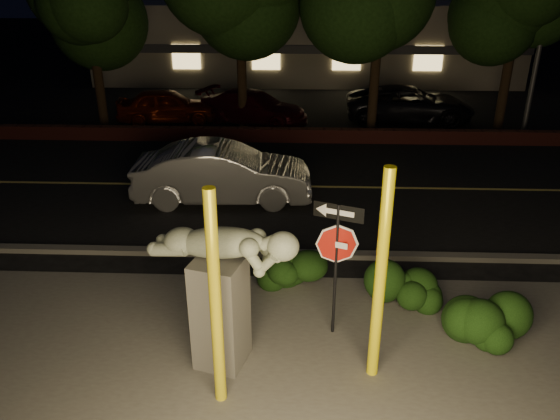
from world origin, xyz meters
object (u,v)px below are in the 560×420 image
object	(u,v)px
sculpture	(221,280)
silver_sedan	(223,173)
yellow_pole_left	(216,303)
parked_car_dark	(409,104)
parked_car_red	(167,106)
yellow_pole_right	(380,279)
signpost	(337,244)
parked_car_darkred	(253,107)

from	to	relation	value
sculpture	silver_sedan	size ratio (longest dim) A/B	0.54
silver_sedan	yellow_pole_left	bearing A→B (deg)	-175.38
yellow_pole_left	parked_car_dark	bearing A→B (deg)	70.68
sculpture	parked_car_red	size ratio (longest dim) A/B	0.65
yellow_pole_right	silver_sedan	bearing A→B (deg)	115.89
parked_car_red	signpost	bearing A→B (deg)	-163.54
silver_sedan	parked_car_red	distance (m)	8.43
signpost	silver_sedan	size ratio (longest dim) A/B	0.53
sculpture	parked_car_darkred	xyz separation A→B (m)	(-0.73, 14.38, -0.93)
yellow_pole_right	parked_car_dark	distance (m)	15.46
silver_sedan	parked_car_dark	distance (m)	10.52
yellow_pole_left	yellow_pole_right	bearing A→B (deg)	15.46
parked_car_red	parked_car_dark	bearing A→B (deg)	-94.43
yellow_pole_right	silver_sedan	world-z (taller)	yellow_pole_right
parked_car_red	parked_car_dark	distance (m)	9.79
yellow_pole_left	parked_car_dark	xyz separation A→B (m)	(5.52, 15.74, -1.03)
sculpture	parked_car_dark	distance (m)	15.93
signpost	parked_car_dark	distance (m)	14.59
yellow_pole_left	sculpture	distance (m)	0.86
parked_car_dark	parked_car_red	bearing A→B (deg)	95.22
yellow_pole_right	parked_car_darkred	world-z (taller)	yellow_pole_right
signpost	sculpture	bearing A→B (deg)	-134.23
signpost	parked_car_red	distance (m)	14.84
yellow_pole_right	signpost	world-z (taller)	yellow_pole_right
yellow_pole_right	parked_car_dark	xyz separation A→B (m)	(3.17, 15.09, -1.06)
yellow_pole_right	sculpture	distance (m)	2.41
yellow_pole_right	parked_car_red	distance (m)	16.03
parked_car_darkred	signpost	bearing A→B (deg)	-147.65
yellow_pole_right	parked_car_red	world-z (taller)	yellow_pole_right
parked_car_dark	silver_sedan	bearing A→B (deg)	144.14
parked_car_darkred	parked_car_dark	bearing A→B (deg)	-63.57
signpost	parked_car_red	xyz separation A→B (m)	(-6.02, 13.52, -1.11)
yellow_pole_right	signpost	bearing A→B (deg)	119.35
yellow_pole_left	sculpture	world-z (taller)	yellow_pole_left
sculpture	silver_sedan	xyz separation A→B (m)	(-0.91, 6.61, -0.79)
silver_sedan	parked_car_red	xyz separation A→B (m)	(-3.30, 7.76, -0.11)
yellow_pole_left	signpost	size ratio (longest dim) A/B	1.39
yellow_pole_left	silver_sedan	bearing A→B (deg)	97.26
signpost	silver_sedan	distance (m)	6.45
silver_sedan	parked_car_darkred	size ratio (longest dim) A/B	1.07
silver_sedan	yellow_pole_right	bearing A→B (deg)	-156.75
yellow_pole_left	signpost	xyz separation A→B (m)	(1.77, 1.69, 0.05)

